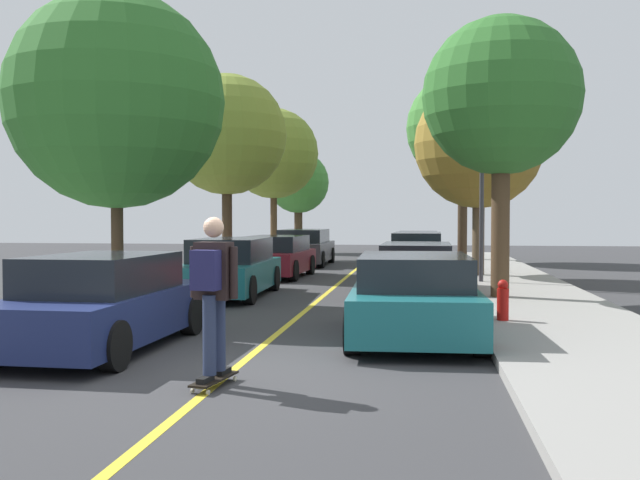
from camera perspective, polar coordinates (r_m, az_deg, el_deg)
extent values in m
plane|color=#353538|center=(8.85, -7.43, -10.66)|extent=(80.00, 80.00, 0.00)
cube|color=gray|center=(8.88, 24.27, -10.32)|extent=(2.98, 56.00, 0.14)
cube|color=gold|center=(12.69, -2.58, -6.81)|extent=(0.12, 39.20, 0.01)
cube|color=navy|center=(10.83, -16.86, -5.69)|extent=(1.85, 4.25, 0.66)
cube|color=black|center=(10.71, -17.07, -2.56)|extent=(1.60, 2.44, 0.54)
cylinder|color=black|center=(9.26, -16.19, -8.14)|extent=(0.24, 0.65, 0.64)
cylinder|color=black|center=(11.82, -10.26, -5.92)|extent=(0.24, 0.65, 0.64)
cylinder|color=black|center=(12.46, -17.35, -5.58)|extent=(0.24, 0.65, 0.64)
cube|color=#196066|center=(17.23, -7.26, -2.83)|extent=(1.84, 4.40, 0.66)
cube|color=black|center=(17.39, -7.10, -0.78)|extent=(1.60, 2.73, 0.56)
cylinder|color=black|center=(15.63, -5.68, -4.00)|extent=(0.23, 0.64, 0.64)
cylinder|color=black|center=(16.05, -11.37, -3.87)|extent=(0.23, 0.64, 0.64)
cylinder|color=black|center=(18.52, -3.70, -3.08)|extent=(0.23, 0.64, 0.64)
cylinder|color=black|center=(18.88, -8.57, -3.00)|extent=(0.23, 0.64, 0.64)
cube|color=maroon|center=(22.54, -3.59, -1.73)|extent=(2.02, 4.08, 0.65)
cube|color=black|center=(22.68, -3.49, -0.27)|extent=(1.74, 2.64, 0.49)
cylinder|color=black|center=(21.09, -2.15, -2.47)|extent=(0.25, 0.65, 0.64)
cylinder|color=black|center=(21.53, -6.67, -2.39)|extent=(0.25, 0.65, 0.64)
cylinder|color=black|center=(23.63, -0.79, -2.00)|extent=(0.25, 0.65, 0.64)
cylinder|color=black|center=(24.03, -4.86, -1.94)|extent=(0.25, 0.65, 0.64)
cube|color=#38383D|center=(28.19, -1.24, -0.92)|extent=(1.89, 4.52, 0.72)
cube|color=black|center=(28.07, -1.27, 0.33)|extent=(1.66, 2.93, 0.51)
cylinder|color=black|center=(26.53, 0.10, -1.57)|extent=(0.22, 0.64, 0.64)
cylinder|color=black|center=(26.82, -3.61, -1.54)|extent=(0.22, 0.64, 0.64)
cylinder|color=black|center=(29.62, 0.91, -1.21)|extent=(0.22, 0.64, 0.64)
cylinder|color=black|center=(29.88, -2.43, -1.19)|extent=(0.22, 0.64, 0.64)
cube|color=#196066|center=(11.25, 7.55, -5.37)|extent=(2.03, 4.09, 0.65)
cube|color=black|center=(11.27, 7.55, -2.44)|extent=(1.75, 2.64, 0.49)
cylinder|color=black|center=(12.59, 3.34, -5.42)|extent=(0.24, 0.65, 0.64)
cylinder|color=black|center=(12.63, 11.44, -5.44)|extent=(0.24, 0.65, 0.64)
cylinder|color=black|center=(9.98, 2.59, -7.34)|extent=(0.24, 0.65, 0.64)
cylinder|color=black|center=(10.03, 12.84, -7.34)|extent=(0.24, 0.65, 0.64)
cube|color=maroon|center=(17.73, 7.72, -2.76)|extent=(1.95, 4.67, 0.62)
cube|color=black|center=(17.72, 7.73, -1.01)|extent=(1.70, 2.90, 0.46)
cylinder|color=black|center=(19.39, 5.22, -2.86)|extent=(0.23, 0.64, 0.64)
cylinder|color=black|center=(19.36, 10.43, -2.89)|extent=(0.23, 0.64, 0.64)
cylinder|color=black|center=(16.17, 4.47, -3.80)|extent=(0.23, 0.64, 0.64)
cylinder|color=black|center=(16.13, 10.73, -3.84)|extent=(0.23, 0.64, 0.64)
cube|color=#196066|center=(23.64, 7.80, -1.49)|extent=(1.86, 4.73, 0.71)
cube|color=black|center=(23.61, 7.80, -0.01)|extent=(1.60, 2.97, 0.51)
cylinder|color=black|center=(25.32, 6.08, -1.75)|extent=(0.24, 0.65, 0.64)
cylinder|color=black|center=(25.28, 9.74, -1.77)|extent=(0.24, 0.65, 0.64)
cylinder|color=black|center=(22.05, 5.56, -2.29)|extent=(0.24, 0.65, 0.64)
cylinder|color=black|center=(22.00, 9.77, -2.31)|extent=(0.24, 0.65, 0.64)
cube|color=maroon|center=(29.58, 7.84, -0.88)|extent=(1.82, 4.51, 0.65)
cube|color=black|center=(29.40, 7.84, 0.22)|extent=(1.59, 2.91, 0.49)
cylinder|color=black|center=(31.15, 6.37, -1.07)|extent=(0.23, 0.64, 0.64)
cylinder|color=black|center=(31.13, 9.40, -1.09)|extent=(0.23, 0.64, 0.64)
cylinder|color=black|center=(28.07, 6.11, -1.39)|extent=(0.23, 0.64, 0.64)
cylinder|color=black|center=(28.04, 9.48, -1.41)|extent=(0.23, 0.64, 0.64)
cylinder|color=#3D2D1E|center=(15.72, -15.93, 0.88)|extent=(0.25, 0.25, 3.05)
sphere|color=#2D6B28|center=(15.91, -16.02, 10.67)|extent=(4.57, 4.57, 4.57)
cylinder|color=#3D2D1E|center=(23.93, -7.45, 1.42)|extent=(0.34, 0.34, 3.19)
sphere|color=olive|center=(24.08, -7.48, 8.37)|extent=(4.00, 4.00, 4.00)
cylinder|color=#4C3823|center=(31.36, -3.73, 1.94)|extent=(0.29, 0.29, 3.63)
sphere|color=olive|center=(31.48, -3.74, 6.93)|extent=(3.95, 3.95, 3.95)
cylinder|color=#3D2D1E|center=(37.63, -1.74, 1.21)|extent=(0.43, 0.43, 2.67)
sphere|color=#3D7F33|center=(37.68, -1.75, 4.64)|extent=(3.25, 3.25, 3.25)
cylinder|color=#4C3823|center=(16.28, 14.24, 1.37)|extent=(0.40, 0.40, 3.30)
sphere|color=#2D6B28|center=(16.49, 14.32, 11.11)|extent=(3.48, 3.48, 3.48)
cylinder|color=brown|center=(22.29, 12.56, 0.69)|extent=(0.37, 0.37, 2.67)
sphere|color=olive|center=(22.39, 12.61, 7.51)|extent=(3.93, 3.93, 3.93)
cylinder|color=#3D2D1E|center=(30.56, 11.34, 2.33)|extent=(0.40, 0.40, 4.08)
sphere|color=#3D7F33|center=(30.78, 11.38, 8.80)|extent=(4.74, 4.74, 4.74)
cylinder|color=#B2140F|center=(12.66, 14.43, -5.01)|extent=(0.20, 0.20, 0.55)
sphere|color=#B2140F|center=(12.62, 14.44, -3.50)|extent=(0.18, 0.18, 0.18)
cylinder|color=#38383D|center=(19.99, 12.82, 4.41)|extent=(0.12, 0.12, 5.36)
cube|color=#EAE5C6|center=(20.31, 12.88, 12.32)|extent=(0.36, 0.24, 0.20)
cube|color=black|center=(8.25, -8.46, -10.94)|extent=(0.36, 0.87, 0.02)
cylinder|color=beige|center=(8.60, -8.00, -10.84)|extent=(0.03, 0.06, 0.06)
cylinder|color=beige|center=(8.52, -6.83, -10.96)|extent=(0.03, 0.06, 0.06)
cylinder|color=beige|center=(8.01, -10.18, -11.81)|extent=(0.03, 0.06, 0.06)
cylinder|color=beige|center=(7.93, -8.94, -11.95)|extent=(0.03, 0.06, 0.06)
cube|color=#99999E|center=(8.55, -7.42, -10.64)|extent=(0.11, 0.06, 0.02)
cube|color=#99999E|center=(7.96, -9.57, -11.60)|extent=(0.11, 0.06, 0.02)
cube|color=black|center=(8.43, -7.78, -10.36)|extent=(0.14, 0.27, 0.06)
cube|color=black|center=(8.05, -9.17, -10.96)|extent=(0.14, 0.27, 0.06)
cylinder|color=#283351|center=(8.26, -8.10, -7.28)|extent=(0.17, 0.17, 0.89)
cylinder|color=#283351|center=(8.04, -8.86, -7.52)|extent=(0.17, 0.17, 0.89)
cube|color=black|center=(8.07, -8.50, -2.44)|extent=(0.43, 0.29, 0.64)
sphere|color=tan|center=(8.05, -8.51, 1.02)|extent=(0.23, 0.23, 0.23)
cylinder|color=black|center=(8.18, -10.03, -2.52)|extent=(0.10, 0.10, 0.58)
cylinder|color=black|center=(7.96, -6.92, -2.62)|extent=(0.10, 0.10, 0.58)
cube|color=#1E1E4C|center=(7.89, -9.15, -2.40)|extent=(0.33, 0.23, 0.44)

